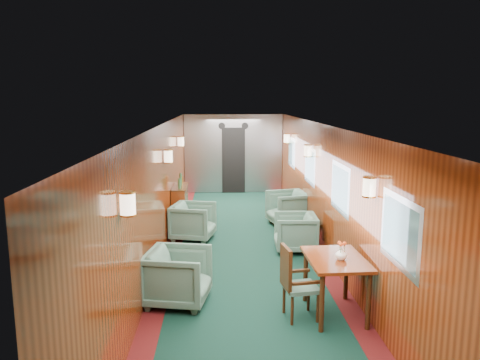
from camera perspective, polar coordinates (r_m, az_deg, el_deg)
The scene contains 12 objects.
room at distance 8.38m, azimuth 0.49°, elevation 1.43°, with size 12.00×12.10×2.40m.
bulkhead at distance 14.30m, azimuth -0.81°, elevation 3.17°, with size 2.98×0.17×2.39m.
windows_right at distance 8.86m, azimuth 10.05°, elevation 0.54°, with size 0.02×8.60×0.80m.
wall_sconces at distance 8.92m, azimuth 0.29°, elevation 2.96°, with size 2.97×7.97×0.25m.
dining_table at distance 6.43m, azimuth 11.58°, elevation -10.34°, with size 0.78×1.09×0.80m.
side_chair at distance 6.29m, azimuth 6.63°, elevation -11.98°, with size 0.50×0.52×0.99m.
credenza at distance 10.73m, azimuth -7.32°, elevation -3.09°, with size 0.32×1.02×1.19m.
flower_vase at distance 6.31m, azimuth 12.24°, elevation -8.77°, with size 0.16×0.16×0.16m, color white.
armchair_left_near at distance 6.80m, azimuth -7.56°, elevation -11.59°, with size 0.84×0.86×0.78m, color #1C4238.
armchair_left_far at distance 9.68m, azimuth -5.71°, elevation -5.05°, with size 0.81×0.83×0.75m, color #1C4238.
armchair_right_near at distance 9.00m, azimuth 6.75°, elevation -6.36°, with size 0.76×0.79×0.71m, color #1C4238.
armchair_right_far at distance 10.75m, azimuth 5.90°, elevation -3.44°, with size 0.84×0.87×0.79m, color #1C4238.
Camera 1 is at (-0.45, -8.27, 2.88)m, focal length 35.00 mm.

